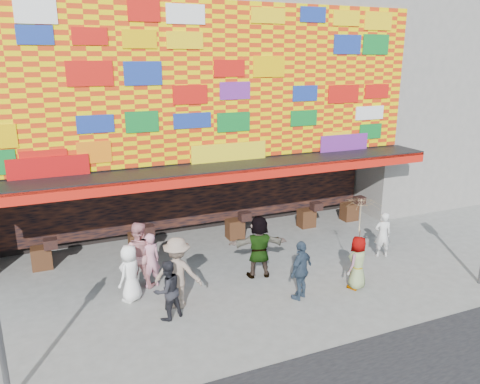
{
  "coord_description": "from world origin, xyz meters",
  "views": [
    {
      "loc": [
        -5.08,
        -10.11,
        6.34
      ],
      "look_at": [
        0.09,
        2.0,
        2.54
      ],
      "focal_mm": 35.0,
      "sensor_mm": 36.0,
      "label": 1
    }
  ],
  "objects_px": {
    "ped_e": "(301,270)",
    "ped_f": "(259,247)",
    "ped_d": "(178,273)",
    "parasol": "(361,215)",
    "ped_h": "(383,235)",
    "ped_g": "(358,263)",
    "ped_c": "(167,290)",
    "ped_i": "(138,254)",
    "ped_a": "(130,273)",
    "ped_b": "(150,260)"
  },
  "relations": [
    {
      "from": "ped_h",
      "to": "ped_i",
      "type": "relative_size",
      "value": 0.79
    },
    {
      "from": "ped_b",
      "to": "ped_g",
      "type": "xyz_separation_m",
      "value": [
        5.36,
        -2.38,
        -0.04
      ]
    },
    {
      "from": "ped_g",
      "to": "ped_c",
      "type": "bearing_deg",
      "value": -31.45
    },
    {
      "from": "ped_d",
      "to": "parasol",
      "type": "relative_size",
      "value": 1.0
    },
    {
      "from": "ped_a",
      "to": "ped_i",
      "type": "distance_m",
      "value": 0.87
    },
    {
      "from": "ped_g",
      "to": "ped_h",
      "type": "bearing_deg",
      "value": -170.71
    },
    {
      "from": "ped_e",
      "to": "ped_f",
      "type": "distance_m",
      "value": 1.72
    },
    {
      "from": "ped_b",
      "to": "ped_e",
      "type": "height_order",
      "value": "ped_e"
    },
    {
      "from": "ped_d",
      "to": "ped_a",
      "type": "bearing_deg",
      "value": -7.71
    },
    {
      "from": "ped_a",
      "to": "ped_f",
      "type": "xyz_separation_m",
      "value": [
        3.78,
        -0.04,
        0.16
      ]
    },
    {
      "from": "ped_i",
      "to": "parasol",
      "type": "relative_size",
      "value": 1.0
    },
    {
      "from": "ped_b",
      "to": "ped_c",
      "type": "relative_size",
      "value": 1.04
    },
    {
      "from": "ped_b",
      "to": "ped_h",
      "type": "xyz_separation_m",
      "value": [
        7.47,
        -0.9,
        -0.05
      ]
    },
    {
      "from": "ped_e",
      "to": "ped_i",
      "type": "distance_m",
      "value": 4.59
    },
    {
      "from": "ped_a",
      "to": "ped_c",
      "type": "xyz_separation_m",
      "value": [
        0.68,
        -1.29,
        -0.01
      ]
    },
    {
      "from": "ped_b",
      "to": "ped_e",
      "type": "distance_m",
      "value": 4.25
    },
    {
      "from": "ped_b",
      "to": "ped_f",
      "type": "xyz_separation_m",
      "value": [
        3.12,
        -0.62,
        0.14
      ]
    },
    {
      "from": "ped_a",
      "to": "parasol",
      "type": "height_order",
      "value": "parasol"
    },
    {
      "from": "ped_e",
      "to": "parasol",
      "type": "distance_m",
      "value": 2.23
    },
    {
      "from": "ped_a",
      "to": "ped_e",
      "type": "height_order",
      "value": "ped_e"
    },
    {
      "from": "ped_e",
      "to": "ped_f",
      "type": "relative_size",
      "value": 0.87
    },
    {
      "from": "ped_f",
      "to": "ped_h",
      "type": "xyz_separation_m",
      "value": [
        4.35,
        -0.28,
        -0.19
      ]
    },
    {
      "from": "ped_a",
      "to": "ped_f",
      "type": "height_order",
      "value": "ped_f"
    },
    {
      "from": "ped_i",
      "to": "ped_d",
      "type": "bearing_deg",
      "value": 138.67
    },
    {
      "from": "ped_a",
      "to": "parasol",
      "type": "relative_size",
      "value": 0.82
    },
    {
      "from": "ped_a",
      "to": "ped_f",
      "type": "distance_m",
      "value": 3.79
    },
    {
      "from": "ped_h",
      "to": "parasol",
      "type": "bearing_deg",
      "value": 53.22
    },
    {
      "from": "ped_a",
      "to": "ped_d",
      "type": "xyz_separation_m",
      "value": [
        1.08,
        -0.82,
        0.17
      ]
    },
    {
      "from": "ped_c",
      "to": "ped_d",
      "type": "distance_m",
      "value": 0.64
    },
    {
      "from": "ped_d",
      "to": "ped_i",
      "type": "xyz_separation_m",
      "value": [
        -0.7,
        1.58,
        -0.0
      ]
    },
    {
      "from": "parasol",
      "to": "ped_h",
      "type": "bearing_deg",
      "value": 35.18
    },
    {
      "from": "ped_a",
      "to": "ped_g",
      "type": "bearing_deg",
      "value": 119.41
    },
    {
      "from": "ped_a",
      "to": "ped_i",
      "type": "bearing_deg",
      "value": -160.6
    },
    {
      "from": "ped_g",
      "to": "ped_h",
      "type": "distance_m",
      "value": 2.58
    },
    {
      "from": "ped_a",
      "to": "ped_d",
      "type": "height_order",
      "value": "ped_d"
    },
    {
      "from": "ped_c",
      "to": "ped_g",
      "type": "distance_m",
      "value": 5.37
    },
    {
      "from": "ped_h",
      "to": "ped_g",
      "type": "bearing_deg",
      "value": 53.22
    },
    {
      "from": "ped_d",
      "to": "ped_c",
      "type": "bearing_deg",
      "value": 78.7
    },
    {
      "from": "ped_f",
      "to": "parasol",
      "type": "distance_m",
      "value": 3.11
    },
    {
      "from": "ped_f",
      "to": "ped_i",
      "type": "bearing_deg",
      "value": 0.62
    },
    {
      "from": "ped_d",
      "to": "ped_g",
      "type": "distance_m",
      "value": 5.05
    },
    {
      "from": "ped_a",
      "to": "ped_e",
      "type": "distance_m",
      "value": 4.58
    },
    {
      "from": "ped_f",
      "to": "ped_h",
      "type": "distance_m",
      "value": 4.36
    },
    {
      "from": "ped_e",
      "to": "ped_f",
      "type": "bearing_deg",
      "value": -103.29
    },
    {
      "from": "ped_b",
      "to": "ped_i",
      "type": "distance_m",
      "value": 0.37
    },
    {
      "from": "ped_c",
      "to": "ped_e",
      "type": "height_order",
      "value": "ped_e"
    },
    {
      "from": "ped_e",
      "to": "ped_h",
      "type": "relative_size",
      "value": 1.09
    },
    {
      "from": "ped_f",
      "to": "ped_g",
      "type": "height_order",
      "value": "ped_f"
    },
    {
      "from": "ped_f",
      "to": "ped_a",
      "type": "bearing_deg",
      "value": 13.23
    },
    {
      "from": "ped_e",
      "to": "ped_i",
      "type": "height_order",
      "value": "ped_i"
    }
  ]
}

